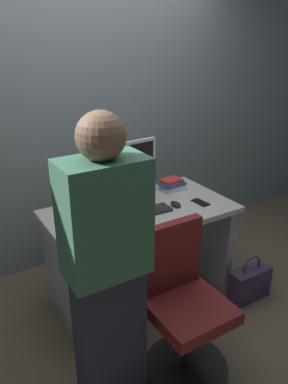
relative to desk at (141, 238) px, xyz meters
name	(u,v)px	position (x,y,z in m)	size (l,w,h in m)	color
ground_plane	(141,294)	(0.00, 0.00, -0.52)	(9.00, 9.00, 0.00)	brown
wall_back	(86,90)	(0.00, 0.87, 0.98)	(6.40, 0.10, 3.00)	gray
desk	(141,238)	(0.00, 0.00, 0.00)	(1.35, 0.75, 0.76)	beige
office_chair	(183,308)	(-0.13, -0.71, -0.09)	(0.52, 0.52, 0.94)	black
person_at_desk	(107,273)	(-0.61, -0.69, 0.32)	(0.40, 0.24, 1.64)	#262838
monitor	(125,169)	(-0.02, 0.18, 0.50)	(0.54, 0.16, 0.46)	silver
keyboard	(142,213)	(-0.03, -0.08, 0.25)	(0.43, 0.13, 0.02)	#262626
mouse	(176,204)	(0.24, -0.10, 0.26)	(0.06, 0.10, 0.03)	black
cup_near_keyboard	(90,224)	(-0.44, -0.11, 0.29)	(0.08, 0.08, 0.09)	silver
cup_by_monitor	(81,207)	(-0.39, 0.16, 0.29)	(0.08, 0.08, 0.09)	#3372B2
book_stack	(172,184)	(0.41, 0.18, 0.29)	(0.21, 0.17, 0.09)	white
cell_phone	(200,202)	(0.44, -0.15, 0.25)	(0.07, 0.14, 0.01)	black
handbag	(249,283)	(0.71, -0.48, -0.38)	(0.34, 0.14, 0.38)	#4C3356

